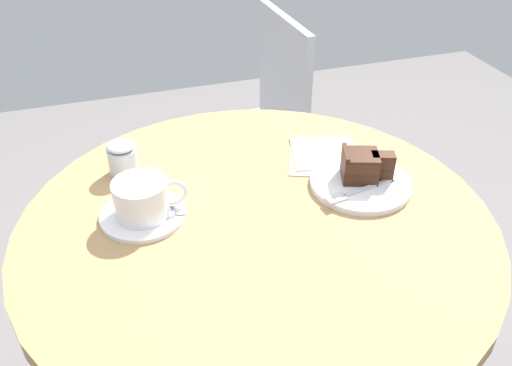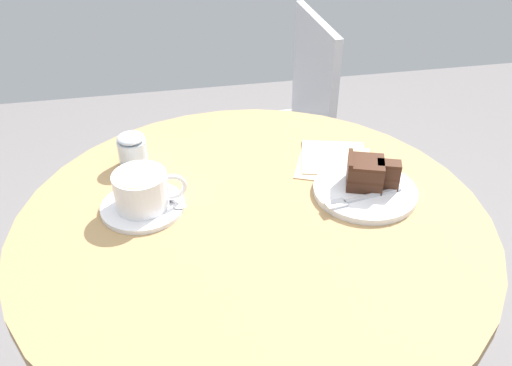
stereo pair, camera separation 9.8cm
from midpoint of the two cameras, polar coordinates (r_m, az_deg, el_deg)
cafe_table at (r=1.04m, az=2.44°, el=-8.97°), size 0.85×0.85×0.75m
saucer at (r=0.99m, az=-9.07°, el=-2.54°), size 0.15×0.15×0.01m
coffee_cup at (r=0.97m, az=-9.11°, el=-0.76°), size 0.13×0.10×0.07m
teaspoon at (r=0.99m, az=-6.26°, el=-1.82°), size 0.07×0.09×0.00m
cake_plate at (r=1.05m, az=14.03°, el=-0.90°), size 0.19×0.19×0.01m
cake_slice at (r=1.04m, az=14.40°, el=0.91°), size 0.11×0.08×0.06m
fork at (r=1.01m, az=13.14°, el=-1.80°), size 0.16×0.04×0.00m
napkin at (r=1.13m, az=10.63°, el=2.28°), size 0.19×0.19×0.00m
cafe_chair at (r=1.76m, az=4.49°, el=6.18°), size 0.39×0.39×0.85m
sugar_pot at (r=1.10m, az=-10.44°, el=3.40°), size 0.06×0.06×0.07m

